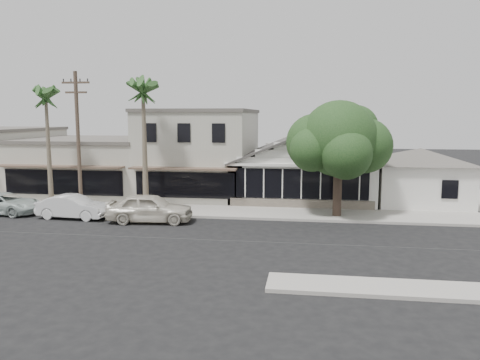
% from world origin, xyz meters
% --- Properties ---
extents(ground, '(140.00, 140.00, 0.00)m').
position_xyz_m(ground, '(0.00, 0.00, 0.00)').
color(ground, black).
rests_on(ground, ground).
extents(sidewalk_north, '(90.00, 3.50, 0.15)m').
position_xyz_m(sidewalk_north, '(-8.00, 6.75, 0.07)').
color(sidewalk_north, '#9E9991').
rests_on(sidewalk_north, ground).
extents(corner_shop, '(10.40, 8.60, 5.10)m').
position_xyz_m(corner_shop, '(5.00, 12.47, 2.62)').
color(corner_shop, white).
rests_on(corner_shop, ground).
extents(side_cottage, '(6.00, 6.00, 3.00)m').
position_xyz_m(side_cottage, '(13.20, 11.50, 1.50)').
color(side_cottage, white).
rests_on(side_cottage, ground).
extents(row_building_near, '(8.00, 10.00, 6.50)m').
position_xyz_m(row_building_near, '(-3.00, 13.50, 3.25)').
color(row_building_near, '#BCB8AA').
rests_on(row_building_near, ground).
extents(row_building_midnear, '(10.00, 10.00, 4.20)m').
position_xyz_m(row_building_midnear, '(-12.00, 13.50, 2.10)').
color(row_building_midnear, '#B0AD9E').
rests_on(row_building_midnear, ground).
extents(utility_pole, '(1.80, 0.24, 9.00)m').
position_xyz_m(utility_pole, '(-9.00, 5.20, 4.79)').
color(utility_pole, brown).
rests_on(utility_pole, ground).
extents(car_0, '(5.20, 2.50, 1.71)m').
position_xyz_m(car_0, '(-3.79, 3.45, 0.86)').
color(car_0, beige).
rests_on(car_0, ground).
extents(car_1, '(4.47, 1.78, 1.45)m').
position_xyz_m(car_1, '(-8.79, 3.75, 0.72)').
color(car_1, silver).
rests_on(car_1, ground).
extents(car_2, '(4.99, 2.66, 1.34)m').
position_xyz_m(car_2, '(-13.79, 4.39, 0.67)').
color(car_2, '#B3C1BC').
rests_on(car_2, ground).
extents(shade_tree, '(6.48, 5.86, 7.19)m').
position_xyz_m(shade_tree, '(7.17, 6.46, 4.73)').
color(shade_tree, '#46382B').
rests_on(shade_tree, ground).
extents(palm_east, '(3.01, 3.01, 9.10)m').
position_xyz_m(palm_east, '(-5.16, 6.63, 7.81)').
color(palm_east, '#726651').
rests_on(palm_east, ground).
extents(palm_mid, '(2.56, 2.56, 8.57)m').
position_xyz_m(palm_mid, '(-11.67, 6.24, 7.39)').
color(palm_mid, '#726651').
rests_on(palm_mid, ground).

